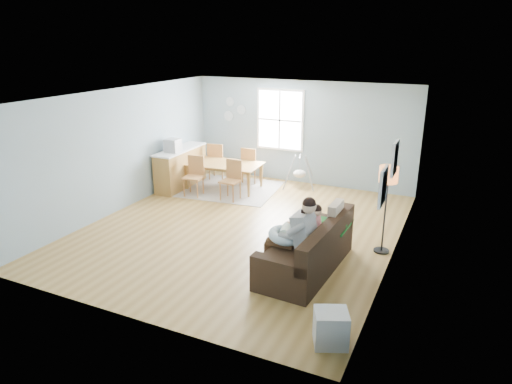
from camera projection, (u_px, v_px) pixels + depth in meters
The scene contains 22 objects.
room at pixel (241, 110), 8.62m from camera, with size 8.40×9.40×3.90m.
window at pixel (280, 120), 12.07m from camera, with size 1.32×0.08×1.62m.
pictures at pixel (389, 172), 6.71m from camera, with size 0.05×1.34×0.74m.
wall_plates at pixel (233, 110), 12.58m from camera, with size 0.67×0.02×0.66m.
sofa at pixel (309, 252), 7.62m from camera, with size 1.07×2.25×0.89m.
green_throw at pixel (321, 223), 8.19m from camera, with size 1.00×0.80×0.04m, color #155F1A.
beige_pillow at pixel (335, 217), 7.84m from camera, with size 0.14×0.51×0.51m, color #C0AC93.
father at pixel (295, 233), 7.28m from camera, with size 0.99×0.46×1.41m.
nursing_pillow at pixel (285, 235), 7.38m from camera, with size 0.56×0.56×0.15m, color #A4BFCD.
infant at pixel (286, 229), 7.38m from camera, with size 0.20×0.42×0.15m.
toddler at pixel (310, 223), 7.69m from camera, with size 0.55×0.27×0.87m.
floor_lamp at pixel (388, 182), 7.93m from camera, with size 0.33×0.33×1.62m.
storage_cube at pixel (330, 328), 5.77m from camera, with size 0.54×0.51×0.47m.
rug at pixel (224, 188), 11.85m from camera, with size 2.71×2.06×0.01m, color gray.
dining_table at pixel (224, 176), 11.75m from camera, with size 1.90×1.06×0.67m, color olive.
chair_sw at pixel (195, 173), 11.23m from camera, with size 0.50×0.50×0.97m.
chair_se at pixel (232, 177), 10.92m from camera, with size 0.45×0.45×0.96m.
chair_nw at pixel (217, 159), 12.41m from camera, with size 0.54×0.54×1.02m.
chair_ne at pixel (250, 163), 12.13m from camera, with size 0.46×0.46×0.98m.
counter at pixel (181, 167), 11.87m from camera, with size 0.58×1.82×1.01m.
monitor at pixel (173, 145), 11.35m from camera, with size 0.36×0.34×0.33m.
baby_swing at pixel (300, 173), 11.89m from camera, with size 1.00×1.01×0.82m.
Camera 1 is at (3.92, -7.72, 3.72)m, focal length 32.00 mm.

